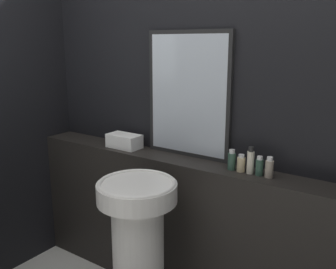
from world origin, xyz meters
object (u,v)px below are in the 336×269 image
(pedestal_sink, at_px, (138,246))
(shampoo_bottle, at_px, (232,160))
(lotion_bottle, at_px, (251,161))
(mirror, at_px, (188,95))
(body_wash_bottle, at_px, (259,166))
(towel_stack, at_px, (124,141))
(conditioner_bottle, at_px, (241,164))
(hand_soap_bottle, at_px, (269,168))

(pedestal_sink, bearing_deg, shampoo_bottle, 48.31)
(lotion_bottle, bearing_deg, mirror, 168.73)
(shampoo_bottle, height_order, body_wash_bottle, shampoo_bottle)
(mirror, xyz_separation_m, towel_stack, (-0.46, -0.09, -0.35))
(conditioner_bottle, bearing_deg, mirror, 167.27)
(towel_stack, bearing_deg, pedestal_sink, -42.47)
(pedestal_sink, xyz_separation_m, towel_stack, (-0.45, 0.41, 0.46))
(towel_stack, distance_m, conditioner_bottle, 0.88)
(lotion_bottle, relative_size, body_wash_bottle, 1.41)
(towel_stack, height_order, lotion_bottle, lotion_bottle)
(pedestal_sink, xyz_separation_m, shampoo_bottle, (0.37, 0.41, 0.47))
(lotion_bottle, bearing_deg, towel_stack, 180.00)
(shampoo_bottle, bearing_deg, pedestal_sink, -131.69)
(lotion_bottle, height_order, body_wash_bottle, lotion_bottle)
(body_wash_bottle, bearing_deg, lotion_bottle, 180.00)
(mirror, distance_m, lotion_bottle, 0.58)
(body_wash_bottle, xyz_separation_m, hand_soap_bottle, (0.06, -0.00, 0.00))
(body_wash_bottle, distance_m, hand_soap_bottle, 0.06)
(pedestal_sink, xyz_separation_m, hand_soap_bottle, (0.59, 0.41, 0.47))
(pedestal_sink, bearing_deg, mirror, 88.79)
(pedestal_sink, relative_size, lotion_bottle, 5.95)
(mirror, xyz_separation_m, conditioner_bottle, (0.41, -0.09, -0.35))
(pedestal_sink, relative_size, hand_soap_bottle, 8.00)
(mirror, height_order, body_wash_bottle, mirror)
(mirror, xyz_separation_m, lotion_bottle, (0.47, -0.09, -0.32))
(conditioner_bottle, bearing_deg, pedestal_sink, -135.91)
(pedestal_sink, distance_m, hand_soap_bottle, 0.86)
(mirror, height_order, shampoo_bottle, mirror)
(conditioner_bottle, xyz_separation_m, body_wash_bottle, (0.11, 0.00, 0.00))
(mirror, bearing_deg, body_wash_bottle, -10.16)
(towel_stack, relative_size, body_wash_bottle, 2.17)
(mirror, bearing_deg, hand_soap_bottle, -9.19)
(lotion_bottle, xyz_separation_m, hand_soap_bottle, (0.11, -0.00, -0.02))
(pedestal_sink, height_order, shampoo_bottle, shampoo_bottle)
(mirror, bearing_deg, pedestal_sink, -91.21)
(towel_stack, xyz_separation_m, body_wash_bottle, (0.98, 0.00, 0.00))
(mirror, distance_m, shampoo_bottle, 0.50)
(pedestal_sink, xyz_separation_m, lotion_bottle, (0.48, 0.41, 0.49))
(conditioner_bottle, relative_size, hand_soap_bottle, 0.88)
(shampoo_bottle, bearing_deg, towel_stack, -180.00)
(towel_stack, height_order, hand_soap_bottle, hand_soap_bottle)
(pedestal_sink, xyz_separation_m, mirror, (0.01, 0.51, 0.81))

